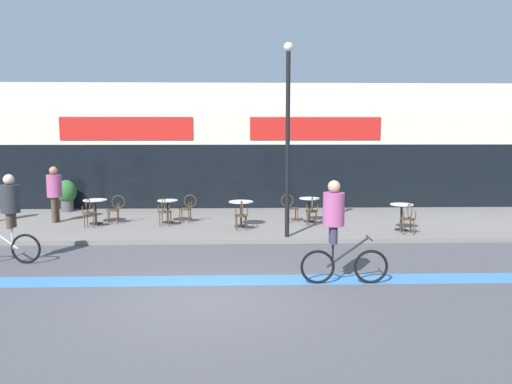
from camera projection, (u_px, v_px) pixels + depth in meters
name	position (u px, v px, depth m)	size (l,w,h in m)	color
ground_plane	(202.00, 301.00, 8.99)	(120.00, 120.00, 0.00)	#4C4C51
sidewalk_slab	(219.00, 223.00, 16.17)	(40.00, 5.50, 0.12)	slate
storefront_facade	(224.00, 146.00, 20.55)	(40.00, 4.06, 4.79)	silver
bike_lane_stripe	(206.00, 280.00, 10.23)	(36.00, 0.70, 0.01)	#3D7AB7
bistro_table_0	(95.00, 207.00, 15.70)	(0.74, 0.74, 0.77)	black
bistro_table_1	(168.00, 207.00, 15.91)	(0.65, 0.65, 0.72)	black
bistro_table_2	(241.00, 208.00, 15.27)	(0.75, 0.75, 0.78)	black
bistro_table_3	(309.00, 205.00, 16.05)	(0.66, 0.66, 0.77)	black
bistro_table_4	(401.00, 212.00, 14.71)	(0.67, 0.67, 0.78)	black
cafe_chair_0_near	(89.00, 211.00, 15.08)	(0.40, 0.58, 0.90)	#4C3823
cafe_chair_0_side	(115.00, 207.00, 15.73)	(0.59, 0.44, 0.90)	#4C3823
cafe_chair_1_near	(165.00, 210.00, 15.29)	(0.44, 0.59, 0.90)	#4C3823
cafe_chair_1_side	(187.00, 206.00, 15.92)	(0.59, 0.44, 0.90)	#4C3823
cafe_chair_2_near	(241.00, 213.00, 14.65)	(0.44, 0.59, 0.90)	#4C3823
cafe_chair_3_near	(312.00, 209.00, 15.44)	(0.43, 0.59, 0.90)	#4C3823
cafe_chair_3_side	(290.00, 206.00, 16.03)	(0.60, 0.44, 0.90)	#4C3823
cafe_chair_4_near	(408.00, 216.00, 14.09)	(0.41, 0.58, 0.90)	#4C3823
planter_pot	(67.00, 194.00, 18.08)	(0.71, 0.71, 1.15)	#4C4C51
lamp_post	(288.00, 127.00, 13.47)	(0.26, 0.26, 5.26)	black
cyclist_0	(337.00, 225.00, 9.89)	(1.77, 0.48, 2.09)	black
cyclist_1	(8.00, 213.00, 11.41)	(1.78, 0.50, 2.07)	black
pedestrian_near_end	(54.00, 189.00, 15.90)	(0.53, 0.53, 1.80)	#4C3D2D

